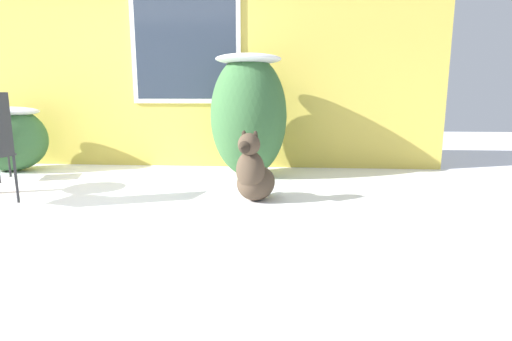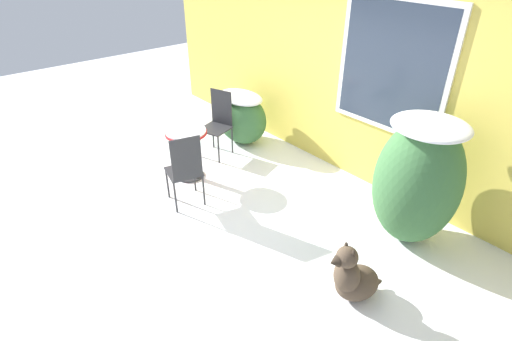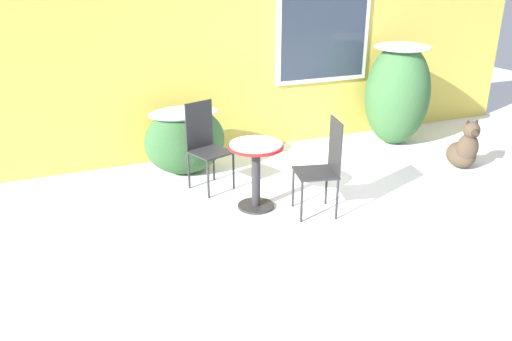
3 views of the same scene
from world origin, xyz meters
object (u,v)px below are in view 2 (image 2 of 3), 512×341
at_px(patio_table, 187,144).
at_px(dog, 353,278).
at_px(patio_chair_far_side, 185,169).
at_px(patio_chair_near_table, 218,121).

xyz_separation_m(patio_table, dog, (2.86, -0.00, -0.27)).
xyz_separation_m(patio_table, patio_chair_far_side, (0.58, -0.38, 0.02)).
relative_size(patio_chair_near_table, patio_chair_far_side, 1.00).
relative_size(patio_table, patio_chair_near_table, 0.72).
bearing_deg(patio_chair_near_table, patio_chair_far_side, -70.90).
bearing_deg(patio_chair_far_side, patio_table, -109.47).
distance_m(patio_table, patio_chair_far_side, 0.69).
relative_size(patio_table, dog, 1.08).
bearing_deg(patio_chair_far_side, patio_chair_near_table, -127.61).
xyz_separation_m(patio_chair_near_table, dog, (3.16, -0.74, -0.29)).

